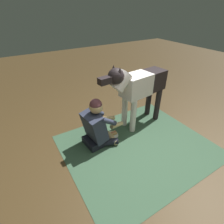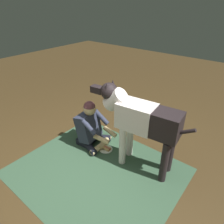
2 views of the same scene
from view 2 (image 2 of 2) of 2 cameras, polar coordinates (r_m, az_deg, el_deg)
The scene contains 5 objects.
ground_plane at distance 3.12m, azimuth -5.53°, elevation -17.51°, with size 15.10×15.10×0.00m, color #413019.
area_rug at distance 3.18m, azimuth -4.24°, elevation -16.18°, with size 2.32×1.97×0.01m, color #345139.
person_sitting_on_floor at distance 3.49m, azimuth -5.93°, elevation -4.36°, with size 0.69×0.57×0.83m.
large_dog at distance 2.84m, azimuth 7.88°, elevation -2.05°, with size 1.56×0.42×1.26m.
hot_dog_on_plate at distance 3.53m, azimuth -1.75°, elevation -10.13°, with size 0.23×0.23×0.06m.
Camera 2 is at (-1.55, 1.47, 2.28)m, focal length 32.60 mm.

